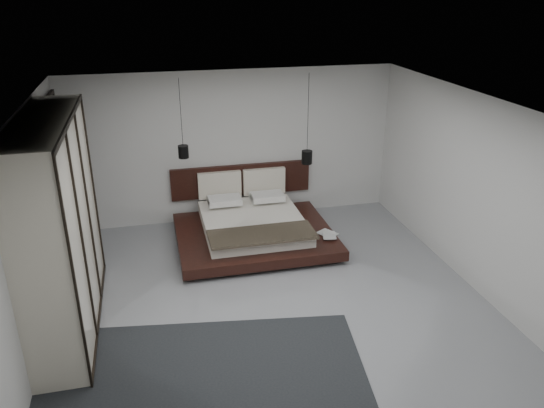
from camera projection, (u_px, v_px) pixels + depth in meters
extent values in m
plane|color=gray|center=(271.00, 299.00, 7.60)|extent=(6.00, 6.00, 0.00)
plane|color=white|center=(271.00, 106.00, 6.51)|extent=(6.00, 6.00, 0.00)
plane|color=beige|center=(233.00, 147.00, 9.75)|extent=(6.00, 0.00, 6.00)
plane|color=beige|center=(355.00, 351.00, 4.37)|extent=(6.00, 0.00, 6.00)
plane|color=beige|center=(30.00, 233.00, 6.42)|extent=(0.00, 6.00, 6.00)
plane|color=beige|center=(471.00, 191.00, 7.70)|extent=(0.00, 6.00, 6.00)
cube|color=black|center=(61.00, 174.00, 8.66)|extent=(0.05, 0.90, 2.60)
cube|color=black|center=(255.00, 242.00, 9.18)|extent=(2.07, 1.69, 0.08)
cube|color=black|center=(255.00, 236.00, 9.14)|extent=(2.64, 2.16, 0.17)
cube|color=silver|center=(253.00, 223.00, 9.17)|extent=(1.69, 1.88, 0.21)
cube|color=black|center=(262.00, 235.00, 8.46)|extent=(1.71, 0.66, 0.05)
cube|color=silver|center=(224.00, 201.00, 9.67)|extent=(0.58, 0.38, 0.11)
cube|color=silver|center=(266.00, 197.00, 9.84)|extent=(0.58, 0.38, 0.11)
cube|color=silver|center=(225.00, 200.00, 9.53)|extent=(0.58, 0.38, 0.11)
cube|color=silver|center=(268.00, 197.00, 9.70)|extent=(0.58, 0.38, 0.11)
cube|color=black|center=(241.00, 180.00, 9.99)|extent=(2.64, 0.08, 0.60)
cube|color=beige|center=(220.00, 185.00, 9.83)|extent=(0.80, 0.10, 0.50)
cube|color=beige|center=(264.00, 181.00, 10.01)|extent=(0.80, 0.10, 0.50)
imported|color=#99724C|center=(323.00, 236.00, 8.91)|extent=(0.37, 0.39, 0.03)
imported|color=#99724C|center=(323.00, 235.00, 8.87)|extent=(0.28, 0.34, 0.02)
cylinder|color=black|center=(181.00, 113.00, 8.60)|extent=(0.01, 0.01, 1.11)
cylinder|color=black|center=(183.00, 152.00, 8.86)|extent=(0.17, 0.17, 0.21)
cylinder|color=#FFE0B2|center=(184.00, 157.00, 8.89)|extent=(0.13, 0.13, 0.01)
cylinder|color=black|center=(308.00, 113.00, 9.11)|extent=(0.01, 0.01, 1.36)
cylinder|color=black|center=(307.00, 157.00, 9.42)|extent=(0.19, 0.19, 0.24)
cylinder|color=#FFE0B2|center=(307.00, 163.00, 9.46)|extent=(0.14, 0.14, 0.01)
cube|color=beige|center=(58.00, 228.00, 6.59)|extent=(0.64, 2.76, 2.76)
cube|color=black|center=(70.00, 120.00, 6.13)|extent=(0.03, 2.76, 0.06)
cube|color=black|center=(99.00, 315.00, 7.19)|extent=(0.03, 2.76, 0.06)
cube|color=black|center=(75.00, 281.00, 5.42)|extent=(0.03, 0.05, 2.76)
cube|color=black|center=(83.00, 241.00, 6.25)|extent=(0.03, 0.05, 2.76)
cube|color=black|center=(89.00, 211.00, 7.07)|extent=(0.03, 0.05, 2.76)
cube|color=black|center=(94.00, 187.00, 7.90)|extent=(0.03, 0.05, 2.76)
cube|color=black|center=(201.00, 396.00, 5.82)|extent=(4.16, 3.24, 0.02)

